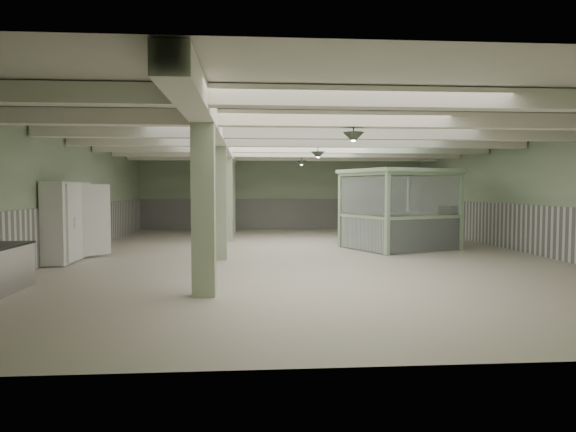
{
  "coord_description": "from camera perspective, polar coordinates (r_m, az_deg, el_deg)",
  "views": [
    {
      "loc": [
        -1.66,
        -15.54,
        1.98
      ],
      "look_at": [
        -0.67,
        -2.53,
        1.3
      ],
      "focal_mm": 32.0,
      "sensor_mm": 36.0,
      "label": 1
    }
  ],
  "objects": [
    {
      "name": "floor",
      "position": [
        15.76,
        1.74,
        -4.24
      ],
      "size": [
        20.0,
        20.0,
        0.0
      ],
      "primitive_type": "plane",
      "color": "#BDB6A6",
      "rests_on": "ground"
    },
    {
      "name": "ceiling",
      "position": [
        15.71,
        1.76,
        8.9
      ],
      "size": [
        14.0,
        20.0,
        0.02
      ],
      "primitive_type": "cube",
      "color": "silver",
      "rests_on": "wall_back"
    },
    {
      "name": "wall_back",
      "position": [
        25.6,
        -0.63,
        2.59
      ],
      "size": [
        14.0,
        0.02,
        3.6
      ],
      "primitive_type": "cube",
      "color": "#A8C099",
      "rests_on": "floor"
    },
    {
      "name": "wall_front",
      "position": [
        5.79,
        12.33,
        1.11
      ],
      "size": [
        14.0,
        0.02,
        3.6
      ],
      "primitive_type": "cube",
      "color": "#A8C099",
      "rests_on": "floor"
    },
    {
      "name": "wall_left",
      "position": [
        16.43,
        -23.32,
        2.11
      ],
      "size": [
        0.02,
        20.0,
        3.6
      ],
      "primitive_type": "cube",
      "color": "#A8C099",
      "rests_on": "floor"
    },
    {
      "name": "wall_right",
      "position": [
        17.79,
        24.8,
        2.13
      ],
      "size": [
        0.02,
        20.0,
        3.6
      ],
      "primitive_type": "cube",
      "color": "#A8C099",
      "rests_on": "floor"
    },
    {
      "name": "wainscot_left",
      "position": [
        16.47,
        -23.17,
        -1.54
      ],
      "size": [
        0.05,
        19.9,
        1.5
      ],
      "primitive_type": "cube",
      "color": "silver",
      "rests_on": "floor"
    },
    {
      "name": "wainscot_right",
      "position": [
        17.82,
        24.65,
        -1.24
      ],
      "size": [
        0.05,
        19.9,
        1.5
      ],
      "primitive_type": "cube",
      "color": "silver",
      "rests_on": "floor"
    },
    {
      "name": "wainscot_back",
      "position": [
        25.6,
        -0.62,
        0.24
      ],
      "size": [
        13.9,
        0.05,
        1.5
      ],
      "primitive_type": "cube",
      "color": "silver",
      "rests_on": "floor"
    },
    {
      "name": "girder",
      "position": [
        15.63,
        -7.48,
        8.1
      ],
      "size": [
        0.45,
        19.9,
        0.4
      ],
      "primitive_type": "cube",
      "color": "white",
      "rests_on": "ceiling"
    },
    {
      "name": "beam_a",
      "position": [
        8.34,
        7.4,
        12.89
      ],
      "size": [
        13.9,
        0.35,
        0.32
      ],
      "primitive_type": "cube",
      "color": "white",
      "rests_on": "ceiling"
    },
    {
      "name": "beam_b",
      "position": [
        10.77,
        4.64,
        10.65
      ],
      "size": [
        13.9,
        0.35,
        0.32
      ],
      "primitive_type": "cube",
      "color": "white",
      "rests_on": "ceiling"
    },
    {
      "name": "beam_c",
      "position": [
        13.23,
        2.93,
        9.23
      ],
      "size": [
        13.9,
        0.35,
        0.32
      ],
      "primitive_type": "cube",
      "color": "white",
      "rests_on": "ceiling"
    },
    {
      "name": "beam_d",
      "position": [
        15.7,
        1.76,
        8.25
      ],
      "size": [
        13.9,
        0.35,
        0.32
      ],
      "primitive_type": "cube",
      "color": "white",
      "rests_on": "ceiling"
    },
    {
      "name": "beam_e",
      "position": [
        18.17,
        0.92,
        7.53
      ],
      "size": [
        13.9,
        0.35,
        0.32
      ],
      "primitive_type": "cube",
      "color": "white",
      "rests_on": "ceiling"
    },
    {
      "name": "beam_f",
      "position": [
        20.66,
        0.27,
        6.99
      ],
      "size": [
        13.9,
        0.35,
        0.32
      ],
      "primitive_type": "cube",
      "color": "white",
      "rests_on": "ceiling"
    },
    {
      "name": "beam_g",
      "position": [
        23.15,
        -0.23,
        6.56
      ],
      "size": [
        13.9,
        0.35,
        0.32
      ],
      "primitive_type": "cube",
      "color": "white",
      "rests_on": "ceiling"
    },
    {
      "name": "column_a",
      "position": [
        9.58,
        -9.38,
        1.86
      ],
      "size": [
        0.42,
        0.42,
        3.6
      ],
      "primitive_type": "cube",
      "color": "#A6B894",
      "rests_on": "floor"
    },
    {
      "name": "column_b",
      "position": [
        14.57,
        -7.66,
        2.25
      ],
      "size": [
        0.42,
        0.42,
        3.6
      ],
      "primitive_type": "cube",
      "color": "#A6B894",
      "rests_on": "floor"
    },
    {
      "name": "column_c",
      "position": [
        19.56,
        -6.81,
        2.44
      ],
      "size": [
        0.42,
        0.42,
        3.6
      ],
      "primitive_type": "cube",
      "color": "#A6B894",
      "rests_on": "floor"
    },
    {
      "name": "column_d",
      "position": [
        23.56,
        -6.4,
        2.53
      ],
      "size": [
        0.42,
        0.42,
        3.6
      ],
      "primitive_type": "cube",
      "color": "#A6B894",
      "rests_on": "floor"
    },
    {
      "name": "pendant_front",
      "position": [
        10.81,
        7.28,
        8.63
      ],
      "size": [
        0.44,
        0.44,
        0.22
      ],
      "primitive_type": "cone",
      "rotation": [
        3.14,
        0.0,
        0.0
      ],
      "color": "#303D2E",
      "rests_on": "ceiling"
    },
    {
      "name": "pendant_mid",
      "position": [
        16.22,
        3.34,
        6.76
      ],
      "size": [
        0.44,
        0.44,
        0.22
      ],
      "primitive_type": "cone",
      "rotation": [
        3.14,
        0.0,
        0.0
      ],
      "color": "#303D2E",
      "rests_on": "ceiling"
    },
    {
      "name": "pendant_back",
      "position": [
        21.18,
        1.52,
        5.88
      ],
      "size": [
        0.44,
        0.44,
        0.22
      ],
      "primitive_type": "cone",
      "rotation": [
        3.14,
        0.0,
        0.0
      ],
      "color": "#303D2E",
      "rests_on": "ceiling"
    },
    {
      "name": "walkin_cooler",
      "position": [
        15.35,
        -23.2,
        -0.62
      ],
      "size": [
        1.06,
        2.35,
        2.16
      ],
      "color": "white",
      "rests_on": "floor"
    },
    {
      "name": "guard_booth",
      "position": [
        17.48,
        12.28,
        2.26
      ],
      "size": [
        4.1,
        3.84,
        2.64
      ],
      "rotation": [
        0.0,
        0.0,
        0.41
      ],
      "color": "#9FBF99",
      "rests_on": "floor"
    },
    {
      "name": "filing_cabinet",
      "position": [
        17.95,
        17.56,
        -1.2
      ],
      "size": [
        0.61,
        0.76,
        1.43
      ],
      "primitive_type": "cube",
      "rotation": [
        0.0,
        0.0,
        0.26
      ],
      "color": "#4F5345",
      "rests_on": "floor"
    }
  ]
}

